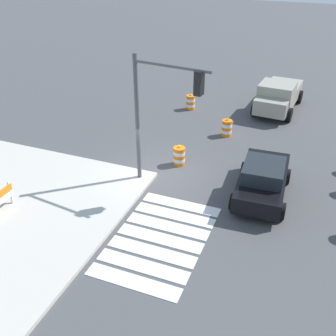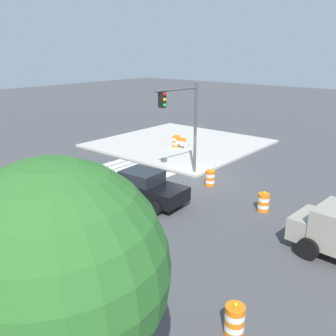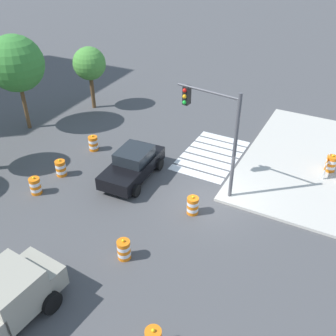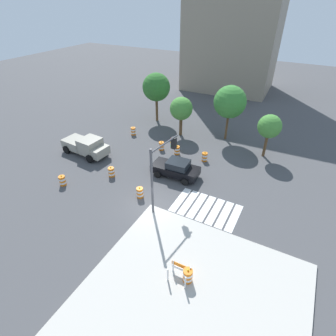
{
  "view_description": "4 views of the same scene",
  "coord_description": "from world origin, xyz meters",
  "px_view_note": "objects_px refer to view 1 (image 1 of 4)",
  "views": [
    {
      "loc": [
        14.24,
        6.16,
        9.44
      ],
      "look_at": [
        0.56,
        0.75,
        0.87
      ],
      "focal_mm": 42.47,
      "sensor_mm": 36.0,
      "label": 1
    },
    {
      "loc": [
        -12.3,
        17.5,
        7.5
      ],
      "look_at": [
        0.15,
        2.54,
        1.24
      ],
      "focal_mm": 39.54,
      "sensor_mm": 36.0,
      "label": 2
    },
    {
      "loc": [
        -14.55,
        -5.09,
        12.03
      ],
      "look_at": [
        -0.48,
        2.35,
        1.53
      ],
      "focal_mm": 41.23,
      "sensor_mm": 36.0,
      "label": 3
    },
    {
      "loc": [
        8.76,
        -13.52,
        14.25
      ],
      "look_at": [
        -0.2,
        3.33,
        1.61
      ],
      "focal_mm": 28.6,
      "sensor_mm": 36.0,
      "label": 4
    }
  ],
  "objects_px": {
    "traffic_light_pole": "(161,101)",
    "traffic_barrel_opposite_curb": "(227,128)",
    "sports_car": "(263,179)",
    "traffic_barrel_median_far": "(179,156)",
    "pickup_truck": "(278,96)",
    "traffic_barrel_crosswalk_end": "(191,102)"
  },
  "relations": [
    {
      "from": "traffic_light_pole",
      "to": "traffic_barrel_opposite_curb",
      "type": "bearing_deg",
      "value": 167.5
    },
    {
      "from": "sports_car",
      "to": "traffic_barrel_median_far",
      "type": "height_order",
      "value": "sports_car"
    },
    {
      "from": "pickup_truck",
      "to": "traffic_light_pole",
      "type": "bearing_deg",
      "value": -17.36
    },
    {
      "from": "traffic_barrel_crosswalk_end",
      "to": "sports_car",
      "type": "bearing_deg",
      "value": 35.9
    },
    {
      "from": "traffic_barrel_opposite_curb",
      "to": "traffic_light_pole",
      "type": "relative_size",
      "value": 0.19
    },
    {
      "from": "sports_car",
      "to": "traffic_barrel_opposite_curb",
      "type": "distance_m",
      "value": 5.93
    },
    {
      "from": "sports_car",
      "to": "pickup_truck",
      "type": "distance_m",
      "value": 9.9
    },
    {
      "from": "traffic_barrel_crosswalk_end",
      "to": "traffic_barrel_median_far",
      "type": "xyz_separation_m",
      "value": [
        6.89,
        1.77,
        0.0
      ]
    },
    {
      "from": "sports_car",
      "to": "traffic_barrel_median_far",
      "type": "xyz_separation_m",
      "value": [
        -1.25,
        -4.12,
        -0.36
      ]
    },
    {
      "from": "traffic_light_pole",
      "to": "pickup_truck",
      "type": "bearing_deg",
      "value": 162.64
    },
    {
      "from": "traffic_barrel_crosswalk_end",
      "to": "traffic_barrel_opposite_curb",
      "type": "bearing_deg",
      "value": 46.32
    },
    {
      "from": "traffic_barrel_crosswalk_end",
      "to": "traffic_barrel_opposite_curb",
      "type": "distance_m",
      "value": 4.26
    },
    {
      "from": "sports_car",
      "to": "traffic_barrel_median_far",
      "type": "distance_m",
      "value": 4.32
    },
    {
      "from": "pickup_truck",
      "to": "traffic_barrel_opposite_curb",
      "type": "height_order",
      "value": "pickup_truck"
    },
    {
      "from": "traffic_barrel_crosswalk_end",
      "to": "traffic_barrel_opposite_curb",
      "type": "height_order",
      "value": "same"
    },
    {
      "from": "pickup_truck",
      "to": "traffic_barrel_median_far",
      "type": "height_order",
      "value": "pickup_truck"
    },
    {
      "from": "pickup_truck",
      "to": "traffic_barrel_median_far",
      "type": "distance_m",
      "value": 9.24
    },
    {
      "from": "pickup_truck",
      "to": "traffic_barrel_median_far",
      "type": "bearing_deg",
      "value": -21.01
    },
    {
      "from": "traffic_barrel_opposite_curb",
      "to": "pickup_truck",
      "type": "bearing_deg",
      "value": 156.73
    },
    {
      "from": "sports_car",
      "to": "traffic_barrel_crosswalk_end",
      "type": "bearing_deg",
      "value": -144.1
    },
    {
      "from": "sports_car",
      "to": "traffic_light_pole",
      "type": "height_order",
      "value": "traffic_light_pole"
    },
    {
      "from": "traffic_barrel_crosswalk_end",
      "to": "traffic_light_pole",
      "type": "distance_m",
      "value": 9.77
    }
  ]
}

